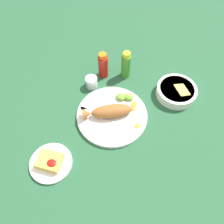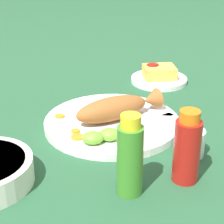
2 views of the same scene
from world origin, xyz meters
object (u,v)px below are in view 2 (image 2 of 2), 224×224
hot_sauce_bottle_red (187,148)px  hot_sauce_bottle_green (131,157)px  fork_far (147,123)px  fried_fish (117,108)px  salt_cup (190,144)px  fork_near (144,114)px  side_plate_fries (159,80)px  main_plate (112,123)px

hot_sauce_bottle_red → hot_sauce_bottle_green: hot_sauce_bottle_green is taller
fork_far → hot_sauce_bottle_green: 0.25m
fried_fish → salt_cup: fried_fish is taller
fried_fish → fork_near: fried_fish is taller
fork_far → hot_sauce_bottle_green: size_ratio=1.07×
fork_far → side_plate_fries: bearing=41.6°
main_plate → fork_far: fork_far is taller
main_plate → hot_sauce_bottle_red: 0.27m
hot_sauce_bottle_green → salt_cup: bearing=-141.7°
fried_fish → fork_far: fried_fish is taller
main_plate → fork_near: bearing=-166.7°
fried_fish → side_plate_fries: 0.33m
fork_near → hot_sauce_bottle_green: 0.30m
fried_fish → side_plate_fries: bearing=-144.1°
fork_near → side_plate_fries: 0.28m
hot_sauce_bottle_red → hot_sauce_bottle_green: (0.11, 0.03, 0.01)m
hot_sauce_bottle_red → side_plate_fries: hot_sauce_bottle_red is taller
fried_fish → hot_sauce_bottle_green: hot_sauce_bottle_green is taller
fork_far → main_plate: bearing=127.8°
salt_cup → side_plate_fries: bearing=-94.3°
fried_fish → side_plate_fries: (-0.17, -0.28, -0.04)m
fork_near → side_plate_fries: bearing=81.8°
fork_far → side_plate_fries: fork_far is taller
salt_cup → fork_near: bearing=-68.8°
main_plate → fork_near: (-0.08, -0.02, 0.01)m
hot_sauce_bottle_green → side_plate_fries: (-0.18, -0.55, -0.07)m
fork_far → hot_sauce_bottle_red: (-0.03, 0.21, 0.05)m
fork_near → salt_cup: 0.18m
hot_sauce_bottle_red → hot_sauce_bottle_green: 0.11m
fork_far → hot_sauce_bottle_red: bearing=-112.4°
hot_sauce_bottle_green → salt_cup: size_ratio=2.60×
fork_near → fork_far: size_ratio=1.11×
hot_sauce_bottle_red → salt_cup: bearing=-112.4°
side_plate_fries → main_plate: bearing=57.7°
fork_near → hot_sauce_bottle_green: hot_sauce_bottle_green is taller
hot_sauce_bottle_red → side_plate_fries: (-0.07, -0.52, -0.06)m
main_plate → fork_far: size_ratio=1.96×
salt_cup → side_plate_fries: 0.44m
fork_near → hot_sauce_bottle_green: size_ratio=1.19×
hot_sauce_bottle_green → salt_cup: hot_sauce_bottle_green is taller
hot_sauce_bottle_green → side_plate_fries: size_ratio=0.90×
fork_near → fork_far: (0.00, 0.05, 0.00)m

